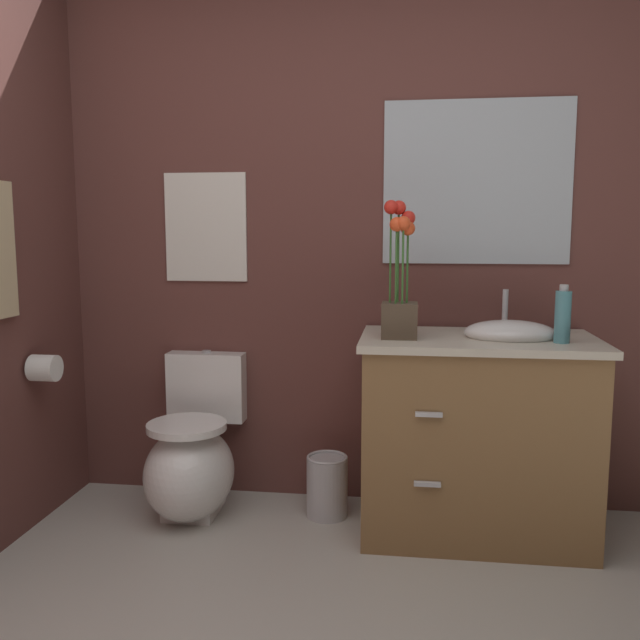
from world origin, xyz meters
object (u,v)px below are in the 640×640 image
(vanity_cabinet, at_px, (477,433))
(wall_poster, at_px, (206,227))
(soap_bottle, at_px, (563,316))
(trash_bin, at_px, (327,486))
(flower_vase, at_px, (400,291))
(toilet, at_px, (193,460))
(toilet_paper_roll, at_px, (44,368))
(wall_mirror, at_px, (477,182))

(vanity_cabinet, bearing_deg, wall_poster, 166.40)
(soap_bottle, height_order, trash_bin, soap_bottle)
(flower_vase, height_order, soap_bottle, flower_vase)
(flower_vase, bearing_deg, wall_poster, 158.56)
(trash_bin, bearing_deg, soap_bottle, -10.74)
(toilet, distance_m, toilet_paper_roll, 0.74)
(wall_mirror, bearing_deg, toilet, -167.55)
(vanity_cabinet, height_order, trash_bin, vanity_cabinet)
(trash_bin, relative_size, toilet_paper_roll, 2.47)
(trash_bin, bearing_deg, wall_poster, 159.69)
(toilet_paper_roll, bearing_deg, flower_vase, 4.42)
(soap_bottle, bearing_deg, vanity_cabinet, 161.46)
(soap_bottle, bearing_deg, flower_vase, 176.15)
(toilet, bearing_deg, vanity_cabinet, -1.25)
(trash_bin, distance_m, wall_poster, 1.29)
(flower_vase, relative_size, soap_bottle, 2.44)
(soap_bottle, bearing_deg, toilet_paper_roll, -178.03)
(toilet, xyz_separation_m, trash_bin, (0.59, 0.05, -0.11))
(trash_bin, relative_size, wall_mirror, 0.34)
(flower_vase, distance_m, soap_bottle, 0.62)
(soap_bottle, distance_m, wall_poster, 1.60)
(vanity_cabinet, distance_m, wall_mirror, 1.07)
(wall_poster, bearing_deg, trash_bin, -20.31)
(soap_bottle, bearing_deg, toilet, 175.25)
(flower_vase, height_order, wall_mirror, wall_mirror)
(vanity_cabinet, height_order, flower_vase, flower_vase)
(vanity_cabinet, relative_size, toilet_paper_roll, 9.09)
(trash_bin, xyz_separation_m, toilet_paper_roll, (-1.15, -0.25, 0.54))
(flower_vase, height_order, wall_poster, wall_poster)
(vanity_cabinet, distance_m, soap_bottle, 0.59)
(wall_poster, height_order, wall_mirror, wall_mirror)
(toilet, distance_m, flower_vase, 1.18)
(flower_vase, distance_m, trash_bin, 0.93)
(toilet_paper_roll, bearing_deg, wall_poster, 39.70)
(toilet, xyz_separation_m, wall_poster, (-0.00, 0.27, 1.02))
(wall_poster, xyz_separation_m, wall_mirror, (1.21, 0.00, 0.19))
(vanity_cabinet, xyz_separation_m, trash_bin, (-0.62, 0.08, -0.29))
(toilet, height_order, soap_bottle, soap_bottle)
(wall_poster, relative_size, toilet_paper_roll, 4.48)
(soap_bottle, distance_m, trash_bin, 1.22)
(wall_poster, relative_size, wall_mirror, 0.62)
(flower_vase, height_order, trash_bin, flower_vase)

